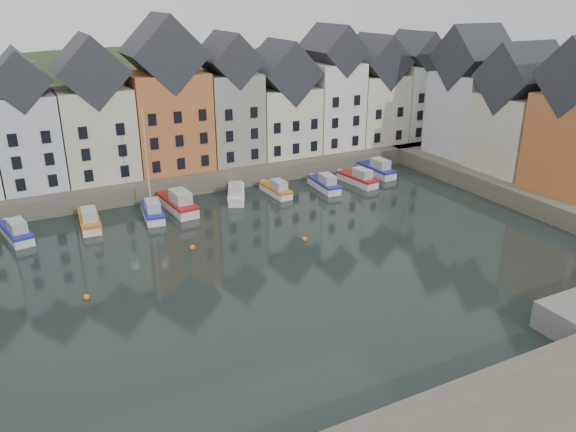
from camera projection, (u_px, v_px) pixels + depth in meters
ground at (270, 276)px, 46.16m from camera, size 260.00×260.00×0.00m
far_quay at (168, 170)px, 70.63m from camera, size 90.00×16.00×2.00m
right_quay at (551, 188)px, 63.92m from camera, size 14.00×54.00×2.00m
hillside at (136, 235)px, 99.14m from camera, size 153.60×70.40×64.00m
far_terrace at (193, 108)px, 67.43m from camera, size 72.37×8.16×17.78m
right_terrace at (520, 112)px, 64.79m from camera, size 8.30×24.25×16.36m
mooring_buoys at (202, 259)px, 48.83m from camera, size 20.50×5.50×0.50m
boat_b at (16, 232)px, 53.00m from camera, size 3.01×6.20×2.28m
boat_c at (89, 220)px, 55.79m from camera, size 2.24×6.08×2.29m
boat_d at (152, 211)px, 58.05m from camera, size 2.50×6.12×11.37m
boat_e at (178, 204)px, 59.86m from camera, size 2.83×7.21×2.70m
boat_f at (236, 194)px, 63.19m from camera, size 3.94×6.14×2.26m
boat_g at (276, 190)px, 64.74m from camera, size 1.94×5.46×2.07m
boat_h at (325, 184)px, 66.46m from camera, size 2.18×5.89×2.22m
boat_i at (358, 179)px, 68.34m from camera, size 2.54×6.14×2.29m
boat_j at (377, 169)px, 71.84m from camera, size 2.21×6.42×2.44m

